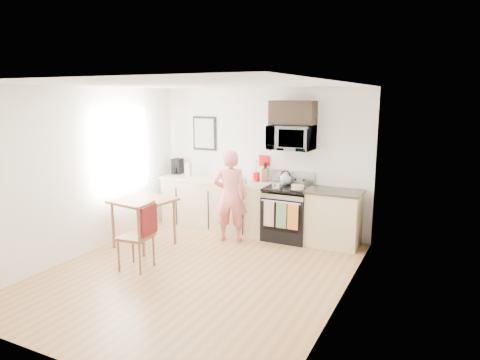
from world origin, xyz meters
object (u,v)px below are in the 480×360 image
at_px(microwave, 291,138).
at_px(cake, 298,188).
at_px(range, 288,215).
at_px(person, 230,196).
at_px(dining_table, 143,205).
at_px(chair, 144,227).

xyz_separation_m(microwave, cake, (0.22, -0.26, -0.80)).
xyz_separation_m(range, cake, (0.22, -0.16, 0.53)).
xyz_separation_m(person, dining_table, (-1.15, -0.87, -0.09)).
xyz_separation_m(microwave, dining_table, (-2.00, -1.50, -1.06)).
relative_size(range, chair, 1.17).
distance_m(range, microwave, 1.33).
bearing_deg(dining_table, microwave, 36.80).
distance_m(dining_table, chair, 1.04).
distance_m(person, dining_table, 1.45).
bearing_deg(person, microwave, -163.24).
relative_size(range, dining_table, 1.37).
height_order(dining_table, cake, cake).
distance_m(chair, cake, 2.60).
height_order(range, dining_table, range).
relative_size(person, chair, 1.60).
relative_size(dining_table, chair, 0.86).
distance_m(range, chair, 2.59).
bearing_deg(range, microwave, 90.06).
bearing_deg(range, cake, -35.55).
xyz_separation_m(microwave, person, (-0.85, -0.63, -0.97)).
height_order(microwave, cake, microwave).
bearing_deg(dining_table, person, 36.94).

